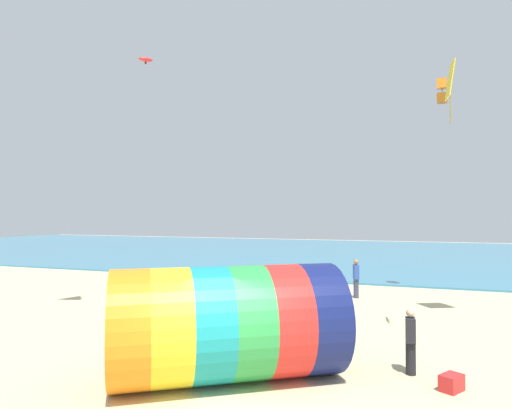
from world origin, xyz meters
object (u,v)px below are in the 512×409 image
object	(u,v)px
bystander_near_water	(356,278)
bystander_mid_beach	(341,298)
kite_handler	(411,341)
cooler_box	(452,383)
kite_orange_box	(442,91)
kite_yellow_diamond	(450,81)
kite_red_parafoil	(146,59)
giant_inflatable_tube	(228,323)

from	to	relation	value
bystander_near_water	bystander_mid_beach	distance (m)	5.18
kite_handler	cooler_box	bearing A→B (deg)	-42.01
bystander_mid_beach	bystander_near_water	bearing A→B (deg)	91.82
kite_orange_box	cooler_box	world-z (taller)	kite_orange_box
kite_yellow_diamond	kite_red_parafoil	xyz separation A→B (m)	(-12.79, 3.28, 3.19)
kite_yellow_diamond	bystander_near_water	bearing A→B (deg)	118.43
kite_yellow_diamond	bystander_near_water	size ratio (longest dim) A/B	1.03
kite_red_parafoil	bystander_mid_beach	bearing A→B (deg)	-9.97
kite_orange_box	giant_inflatable_tube	bearing A→B (deg)	-111.78
kite_orange_box	cooler_box	distance (m)	15.40
cooler_box	kite_red_parafoil	bearing A→B (deg)	150.92
giant_inflatable_tube	bystander_near_water	bearing A→B (deg)	82.95
kite_red_parafoil	bystander_mid_beach	world-z (taller)	kite_red_parafoil
cooler_box	giant_inflatable_tube	bearing A→B (deg)	-167.60
bystander_near_water	kite_yellow_diamond	bearing A→B (deg)	-61.57
kite_yellow_diamond	bystander_near_water	xyz separation A→B (m)	(-3.70, 6.82, -6.94)
bystander_near_water	giant_inflatable_tube	bearing A→B (deg)	-97.05
cooler_box	kite_yellow_diamond	bearing A→B (deg)	86.35
kite_red_parafoil	cooler_box	xyz separation A→B (m)	(12.55, -6.98, -10.88)
kite_handler	kite_red_parafoil	size ratio (longest dim) A/B	2.49
kite_yellow_diamond	cooler_box	bearing A→B (deg)	-93.65
kite_yellow_diamond	bystander_near_water	world-z (taller)	kite_yellow_diamond
bystander_mid_beach	cooler_box	xyz separation A→B (m)	(3.29, -5.35, -0.73)
giant_inflatable_tube	bystander_mid_beach	xyz separation A→B (m)	(1.60, 6.43, -0.43)
kite_yellow_diamond	kite_handler	bearing A→B (deg)	-110.64
kite_yellow_diamond	bystander_mid_beach	size ratio (longest dim) A/B	1.05
giant_inflatable_tube	bystander_near_water	size ratio (longest dim) A/B	3.27
kite_orange_box	bystander_near_water	world-z (taller)	kite_orange_box
kite_handler	kite_red_parafoil	bearing A→B (deg)	152.05
kite_yellow_diamond	kite_red_parafoil	distance (m)	13.59
kite_handler	kite_red_parafoil	world-z (taller)	kite_red_parafoil
bystander_near_water	cooler_box	distance (m)	11.11
kite_red_parafoil	bystander_mid_beach	size ratio (longest dim) A/B	0.37
kite_yellow_diamond	kite_red_parafoil	bearing A→B (deg)	165.62
kite_handler	bystander_near_water	xyz separation A→B (m)	(-2.59, 9.75, 0.12)
bystander_near_water	kite_handler	bearing A→B (deg)	-75.10
kite_yellow_diamond	cooler_box	world-z (taller)	kite_yellow_diamond
kite_yellow_diamond	bystander_mid_beach	xyz separation A→B (m)	(-3.53, 1.65, -6.96)
kite_orange_box	cooler_box	bearing A→B (deg)	-91.75
kite_orange_box	kite_yellow_diamond	xyz separation A→B (m)	(-0.13, -8.39, -1.83)
kite_handler	kite_yellow_diamond	xyz separation A→B (m)	(1.10, 2.92, 7.05)
bystander_near_water	bystander_mid_beach	world-z (taller)	bystander_near_water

